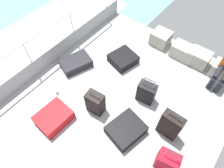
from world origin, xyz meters
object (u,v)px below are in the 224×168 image
(cargo_crate_2, at_px, (199,58))
(suitcase_5, at_px, (170,125))
(suitcase_2, at_px, (54,117))
(cargo_crate_1, at_px, (183,51))
(suitcase_7, at_px, (95,103))
(suitcase_3, at_px, (76,63))
(suitcase_8, at_px, (167,161))
(cargo_crate_0, at_px, (161,38))
(paper_cup, at_px, (57,92))
(cargo_crate_3, at_px, (223,71))
(suitcase_6, at_px, (126,129))
(suitcase_4, at_px, (123,59))
(suitcase_0, at_px, (146,92))

(cargo_crate_2, distance_m, suitcase_5, 2.20)
(cargo_crate_2, xyz_separation_m, suitcase_2, (-1.70, -3.42, -0.07))
(suitcase_2, bearing_deg, suitcase_5, 31.60)
(cargo_crate_1, relative_size, suitcase_7, 0.89)
(suitcase_3, height_order, suitcase_8, suitcase_8)
(cargo_crate_0, height_order, paper_cup, cargo_crate_0)
(cargo_crate_3, bearing_deg, suitcase_5, -98.69)
(suitcase_7, bearing_deg, suitcase_8, -3.10)
(suitcase_6, height_order, paper_cup, suitcase_6)
(suitcase_4, height_order, suitcase_5, suitcase_5)
(suitcase_0, height_order, paper_cup, suitcase_0)
(cargo_crate_2, height_order, suitcase_7, suitcase_7)
(paper_cup, bearing_deg, suitcase_5, 16.40)
(cargo_crate_1, distance_m, suitcase_5, 2.28)
(suitcase_3, height_order, suitcase_6, suitcase_6)
(suitcase_5, xyz_separation_m, suitcase_8, (0.29, -0.59, -0.09))
(cargo_crate_3, bearing_deg, suitcase_4, -152.36)
(cargo_crate_2, bearing_deg, suitcase_3, -139.92)
(suitcase_0, bearing_deg, suitcase_5, -27.48)
(cargo_crate_2, distance_m, suitcase_6, 2.71)
(suitcase_0, bearing_deg, suitcase_7, -127.82)
(cargo_crate_3, distance_m, suitcase_7, 3.22)
(suitcase_2, xyz_separation_m, suitcase_3, (-0.71, 1.39, -0.01))
(suitcase_4, height_order, paper_cup, suitcase_4)
(cargo_crate_1, bearing_deg, paper_cup, -121.48)
(cargo_crate_0, relative_size, suitcase_3, 0.60)
(suitcase_8, distance_m, paper_cup, 2.80)
(cargo_crate_2, bearing_deg, cargo_crate_3, -1.62)
(suitcase_6, height_order, suitcase_8, suitcase_8)
(cargo_crate_3, distance_m, suitcase_2, 4.13)
(cargo_crate_1, distance_m, suitcase_7, 2.75)
(suitcase_3, xyz_separation_m, suitcase_5, (2.73, -0.15, 0.24))
(suitcase_2, height_order, suitcase_5, suitcase_5)
(suitcase_5, xyz_separation_m, paper_cup, (-2.50, -0.74, -0.30))
(cargo_crate_1, bearing_deg, suitcase_5, -71.23)
(suitcase_2, height_order, suitcase_4, suitcase_2)
(suitcase_2, relative_size, suitcase_8, 0.99)
(suitcase_4, relative_size, suitcase_5, 0.94)
(cargo_crate_0, xyz_separation_m, suitcase_2, (-0.56, -3.47, -0.07))
(suitcase_5, bearing_deg, suitcase_3, 176.91)
(cargo_crate_2, distance_m, suitcase_4, 1.93)
(suitcase_0, relative_size, suitcase_5, 0.93)
(cargo_crate_3, distance_m, suitcase_4, 2.47)
(cargo_crate_3, xyz_separation_m, paper_cup, (-2.83, -2.89, -0.13))
(suitcase_4, xyz_separation_m, suitcase_5, (1.86, -1.01, 0.23))
(suitcase_2, bearing_deg, suitcase_4, 85.94)
(cargo_crate_2, relative_size, suitcase_2, 0.78)
(cargo_crate_0, distance_m, cargo_crate_3, 1.79)
(cargo_crate_0, distance_m, suitcase_5, 2.66)
(suitcase_3, distance_m, suitcase_6, 2.16)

